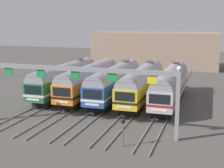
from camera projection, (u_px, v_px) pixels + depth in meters
name	position (u px, v px, depth m)	size (l,w,h in m)	color
ground_plane	(115.00, 99.00, 45.37)	(160.00, 160.00, 0.00)	#4C4944
track_bed	(141.00, 78.00, 61.23)	(16.99, 70.00, 0.15)	gray
commuter_train_green	(65.00, 78.00, 47.16)	(2.88, 18.06, 5.05)	#236B42
commuter_train_orange	(90.00, 79.00, 46.00)	(2.88, 18.06, 4.77)	orange
commuter_train_blue	(115.00, 81.00, 44.84)	(2.88, 18.06, 5.05)	#284C9E
commuter_train_yellow	(142.00, 82.00, 43.68)	(2.88, 18.06, 5.05)	gold
commuter_train_stainless	(171.00, 84.00, 42.52)	(2.88, 18.06, 5.05)	#B2B5BA
catenary_gantry	(75.00, 79.00, 31.74)	(20.72, 0.44, 6.97)	gray
yard_signal_mast	(123.00, 125.00, 27.90)	(0.28, 0.35, 2.80)	#59595E
maintenance_building	(155.00, 50.00, 76.61)	(29.44, 10.00, 8.29)	gray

